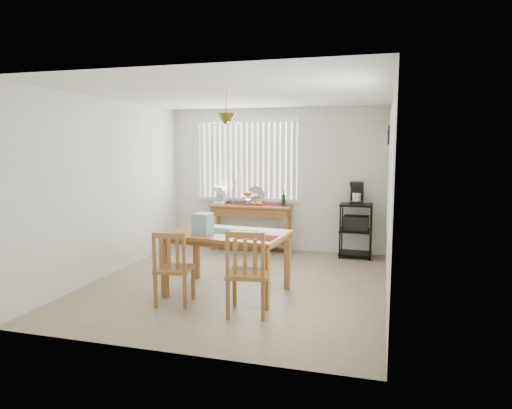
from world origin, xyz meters
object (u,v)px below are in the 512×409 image
(cart_items, at_px, (357,194))
(dining_table, at_px, (227,239))
(wire_cart, at_px, (356,225))
(chair_left, at_px, (173,269))
(chair_right, at_px, (248,274))
(sideboard, at_px, (251,216))

(cart_items, relative_size, dining_table, 0.24)
(wire_cart, distance_m, cart_items, 0.55)
(chair_left, xyz_separation_m, chair_right, (0.96, -0.09, 0.04))
(sideboard, height_order, chair_right, chair_right)
(cart_items, relative_size, chair_left, 0.42)
(wire_cart, bearing_deg, sideboard, 179.12)
(sideboard, relative_size, wire_cart, 1.60)
(cart_items, bearing_deg, chair_left, -122.87)
(sideboard, xyz_separation_m, chair_right, (0.88, -3.16, -0.15))
(cart_items, distance_m, dining_table, 2.89)
(dining_table, xyz_separation_m, chair_left, (-0.48, -0.60, -0.27))
(sideboard, relative_size, chair_right, 1.51)
(sideboard, distance_m, chair_right, 3.28)
(cart_items, distance_m, chair_left, 3.69)
(cart_items, bearing_deg, chair_right, -107.78)
(sideboard, xyz_separation_m, chair_left, (-0.08, -3.07, -0.18))
(sideboard, height_order, dining_table, sideboard)
(wire_cart, xyz_separation_m, cart_items, (-0.00, 0.01, 0.55))
(cart_items, height_order, chair_left, cart_items)
(wire_cart, relative_size, cart_items, 2.43)
(wire_cart, bearing_deg, chair_left, -122.95)
(sideboard, distance_m, chair_left, 3.07)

